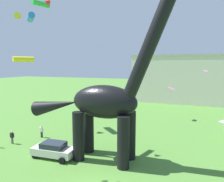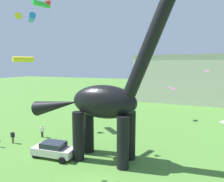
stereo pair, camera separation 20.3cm
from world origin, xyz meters
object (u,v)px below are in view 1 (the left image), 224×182
Objects in this scene: parked_sedan_left at (54,150)px; kite_apex at (206,71)px; person_watching_child at (12,136)px; kite_trailing at (28,17)px; person_far_spectator at (42,130)px; kite_drifting at (42,3)px; kite_mid_left at (23,59)px; kite_mid_center at (171,88)px; dinosaur_sculpture at (104,102)px.

parked_sedan_left is 26.63m from kite_apex.
parked_sedan_left is 2.86× the size of person_watching_child.
person_far_spectator is at bearing -38.33° from kite_trailing.
kite_trailing is at bearing 142.10° from person_watching_child.
kite_drifting is 9.01m from kite_mid_left.
kite_mid_left is at bearing -120.17° from kite_apex.
kite_mid_center is 1.04× the size of kite_mid_left.
parked_sedan_left is 2.83× the size of person_far_spectator.
kite_mid_center is (4.38, 17.92, -0.40)m from dinosaur_sculpture.
parked_sedan_left is 4.88× the size of kite_apex.
kite_mid_left is (-14.30, -24.61, 1.41)m from kite_apex.
dinosaur_sculpture is 9.89× the size of kite_mid_left.
person_watching_child is at bearing 165.02° from parked_sedan_left.
kite_trailing is 2.08× the size of kite_mid_left.
kite_drifting is 2.30× the size of kite_apex.
kite_mid_center is 0.81× the size of kite_drifting.
dinosaur_sculpture is 17.68× the size of kite_apex.
kite_apex reaches higher than kite_mid_center.
person_watching_child is at bearing -127.93° from person_far_spectator.
kite_mid_left is at bearing -6.57° from person_watching_child.
kite_trailing is 3.72× the size of kite_apex.
kite_drifting is at bearing 46.63° from person_watching_child.
dinosaur_sculpture is 12.53m from kite_drifting.
dinosaur_sculpture reaches higher than person_far_spectator.
person_far_spectator is (-5.00, 4.23, 0.12)m from parked_sedan_left.
parked_sedan_left is 2.13× the size of kite_drifting.
kite_drifting reaches higher than person_watching_child.
kite_apex is (21.11, 19.93, 7.21)m from person_watching_child.
kite_mid_left is at bearing -63.84° from person_far_spectator.
kite_mid_left is at bearing -123.72° from dinosaur_sculpture.
kite_mid_left is (9.82, -11.41, -6.32)m from kite_trailing.
kite_apex is at bearing 28.68° from kite_trailing.
kite_apex reaches higher than person_far_spectator.
kite_mid_left is (0.05, -3.41, 8.73)m from parked_sedan_left.
kite_mid_left reaches higher than person_watching_child.
kite_drifting is at bearing 133.02° from parked_sedan_left.
person_far_spectator is at bearing 143.22° from kite_drifting.
dinosaur_sculpture is at bearing 46.55° from kite_mid_left.
kite_apex is at bearing 51.55° from parked_sedan_left.
kite_mid_left is at bearing -64.47° from kite_drifting.
person_watching_child is (-6.76, 1.27, 0.11)m from parked_sedan_left.
person_watching_child is 15.26m from kite_drifting.
person_watching_child is at bearing -168.94° from dinosaur_sculpture.
kite_drifting reaches higher than kite_mid_center.
kite_trailing is at bearing 130.72° from kite_mid_left.
kite_mid_left reaches higher than person_far_spectator.
dinosaur_sculpture reaches higher than kite_mid_left.
parked_sedan_left is 21.94m from kite_mid_center.
dinosaur_sculpture reaches higher than kite_apex.
kite_mid_center is at bearing 86.00° from dinosaur_sculpture.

